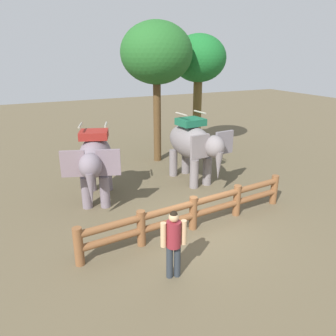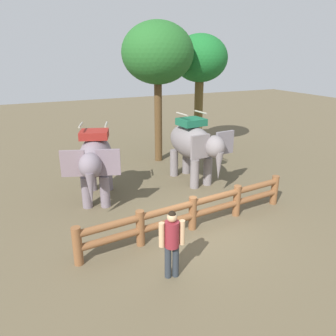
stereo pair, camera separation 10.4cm
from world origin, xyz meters
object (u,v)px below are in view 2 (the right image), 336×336
(elephant_near_left, at_px, (95,159))
(elephant_center, at_px, (194,144))
(log_fence, at_px, (193,211))
(tree_far_left, at_px, (200,61))
(tourist_woman_in_black, at_px, (172,240))
(tree_back_center, at_px, (158,54))

(elephant_near_left, bearing_deg, elephant_center, 2.05)
(log_fence, relative_size, elephant_center, 2.14)
(tree_far_left, bearing_deg, log_fence, -120.73)
(tourist_woman_in_black, xyz_separation_m, tree_far_left, (5.92, 9.14, 3.67))
(elephant_near_left, distance_m, elephant_center, 4.01)
(elephant_near_left, bearing_deg, log_fence, -56.88)
(elephant_center, bearing_deg, log_fence, -119.28)
(log_fence, distance_m, elephant_near_left, 3.98)
(log_fence, height_order, elephant_near_left, elephant_near_left)
(log_fence, distance_m, elephant_center, 4.00)
(elephant_center, distance_m, tree_back_center, 4.69)
(tourist_woman_in_black, bearing_deg, tree_back_center, 68.67)
(tree_far_left, bearing_deg, elephant_center, -121.92)
(log_fence, height_order, tree_far_left, tree_far_left)
(tourist_woman_in_black, height_order, tree_back_center, tree_back_center)
(elephant_near_left, height_order, tourist_woman_in_black, elephant_near_left)
(tree_back_center, bearing_deg, tourist_woman_in_black, -111.33)
(log_fence, xyz_separation_m, tourist_woman_in_black, (-1.53, -1.76, 0.40))
(tourist_woman_in_black, distance_m, tree_back_center, 9.83)
(tree_far_left, bearing_deg, tourist_woman_in_black, -122.92)
(log_fence, relative_size, tourist_woman_in_black, 4.11)
(elephant_near_left, relative_size, tree_back_center, 0.51)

